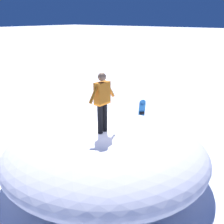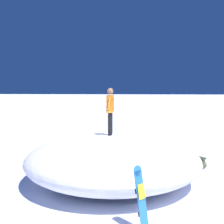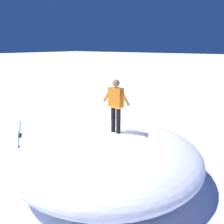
# 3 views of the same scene
# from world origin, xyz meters

# --- Properties ---
(ground) EXTENTS (240.00, 240.00, 0.00)m
(ground) POSITION_xyz_m (0.00, 0.00, 0.00)
(ground) COLOR white
(snow_mound) EXTENTS (6.47, 6.49, 1.63)m
(snow_mound) POSITION_xyz_m (0.01, -0.23, 0.82)
(snow_mound) COLOR white
(snow_mound) RESTS_ON ground
(snowboarder_standing) EXTENTS (0.23, 1.02, 1.67)m
(snowboarder_standing) POSITION_xyz_m (0.12, -0.48, 2.59)
(snowboarder_standing) COLOR black
(snowboarder_standing) RESTS_ON snow_mound
(snowboard_primary_upright) EXTENTS (0.40, 0.39, 1.56)m
(snowboard_primary_upright) POSITION_xyz_m (-0.93, 3.30, 0.80)
(snowboard_primary_upright) COLOR #2672BF
(snowboard_primary_upright) RESTS_ON ground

